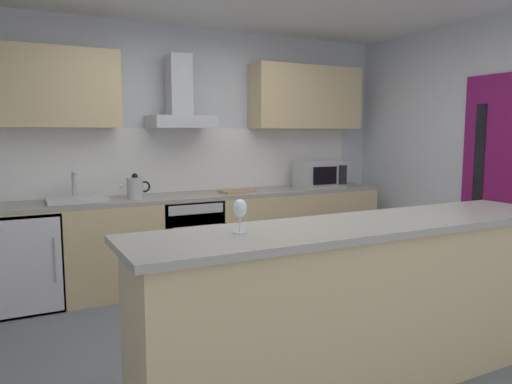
# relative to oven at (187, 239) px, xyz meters

# --- Properties ---
(ground) EXTENTS (5.72, 4.97, 0.02)m
(ground) POSITION_rel_oven_xyz_m (0.13, -1.64, -0.47)
(ground) COLOR slate
(wall_back) EXTENTS (5.72, 0.12, 2.60)m
(wall_back) POSITION_rel_oven_xyz_m (0.13, 0.41, 0.84)
(wall_back) COLOR silver
(wall_back) RESTS_ON ground
(wall_right) EXTENTS (0.12, 4.97, 2.60)m
(wall_right) POSITION_rel_oven_xyz_m (2.55, -1.64, 0.84)
(wall_right) COLOR silver
(wall_right) RESTS_ON ground
(backsplash_tile) EXTENTS (4.01, 0.02, 0.66)m
(backsplash_tile) POSITION_rel_oven_xyz_m (0.13, 0.33, 0.77)
(backsplash_tile) COLOR white
(counter_back) EXTENTS (4.16, 0.60, 0.90)m
(counter_back) POSITION_rel_oven_xyz_m (0.13, 0.03, -0.01)
(counter_back) COLOR #D1B784
(counter_back) RESTS_ON ground
(counter_island) EXTENTS (2.84, 0.64, 1.00)m
(counter_island) POSITION_rel_oven_xyz_m (0.28, -2.37, 0.05)
(counter_island) COLOR #D1B784
(counter_island) RESTS_ON ground
(upper_cabinets) EXTENTS (4.10, 0.32, 0.70)m
(upper_cabinets) POSITION_rel_oven_xyz_m (0.13, 0.18, 1.45)
(upper_cabinets) COLOR #D1B784
(side_door) EXTENTS (0.08, 0.85, 2.05)m
(side_door) POSITION_rel_oven_xyz_m (2.48, -1.64, 0.57)
(side_door) COLOR #7A1456
(side_door) RESTS_ON ground
(oven) EXTENTS (0.60, 0.62, 0.80)m
(oven) POSITION_rel_oven_xyz_m (0.00, 0.00, 0.00)
(oven) COLOR slate
(oven) RESTS_ON ground
(refrigerator) EXTENTS (0.58, 0.60, 0.85)m
(refrigerator) POSITION_rel_oven_xyz_m (-1.47, -0.00, -0.03)
(refrigerator) COLOR white
(refrigerator) RESTS_ON ground
(microwave) EXTENTS (0.50, 0.38, 0.30)m
(microwave) POSITION_rel_oven_xyz_m (1.58, -0.03, 0.59)
(microwave) COLOR #B7BABC
(microwave) RESTS_ON counter_back
(sink) EXTENTS (0.50, 0.40, 0.26)m
(sink) POSITION_rel_oven_xyz_m (-1.03, 0.01, 0.47)
(sink) COLOR silver
(sink) RESTS_ON counter_back
(kettle) EXTENTS (0.29, 0.15, 0.24)m
(kettle) POSITION_rel_oven_xyz_m (-0.51, -0.03, 0.55)
(kettle) COLOR #B7BABC
(kettle) RESTS_ON counter_back
(range_hood) EXTENTS (0.62, 0.45, 0.72)m
(range_hood) POSITION_rel_oven_xyz_m (-0.00, 0.13, 1.33)
(range_hood) COLOR #B7BABC
(wine_glass) EXTENTS (0.08, 0.08, 0.18)m
(wine_glass) POSITION_rel_oven_xyz_m (-0.51, -2.32, 0.66)
(wine_glass) COLOR silver
(wine_glass) RESTS_ON counter_island
(chopping_board) EXTENTS (0.36, 0.26, 0.02)m
(chopping_board) POSITION_rel_oven_xyz_m (0.55, -0.02, 0.45)
(chopping_board) COLOR tan
(chopping_board) RESTS_ON counter_back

